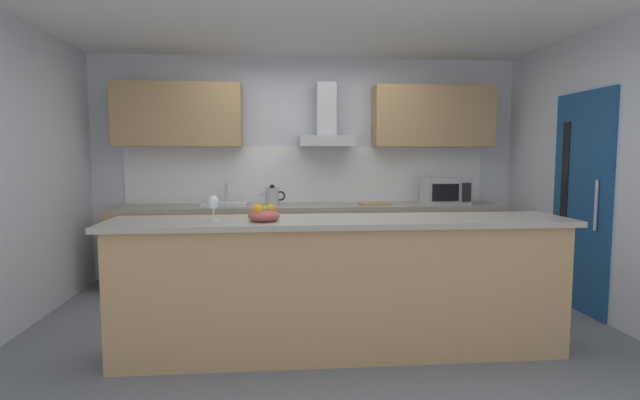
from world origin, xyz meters
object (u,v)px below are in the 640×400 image
sink (225,203)px  fruit_bowl (264,215)px  oven (327,243)px  range_hood (326,126)px  wine_glass (214,203)px  refrigerator (155,249)px  microwave (445,191)px  kettle (272,196)px  chopping_board (375,204)px

sink → fruit_bowl: bearing=-77.1°
oven → sink: sink is taller
oven → range_hood: 1.33m
wine_glass → fruit_bowl: wine_glass is taller
refrigerator → sink: (0.77, 0.01, 0.50)m
oven → wine_glass: bearing=-116.4°
oven → sink: size_ratio=1.60×
microwave → wine_glass: size_ratio=2.81×
kettle → sink: bearing=175.1°
sink → fruit_bowl: size_ratio=2.27×
range_hood → chopping_board: size_ratio=2.12×
kettle → wine_glass: bearing=-101.1°
refrigerator → range_hood: 2.35m
kettle → chopping_board: 1.16m
oven → fruit_bowl: (-0.66, -2.07, 0.59)m
kettle → range_hood: (0.62, 0.16, 0.78)m
oven → fruit_bowl: size_ratio=3.64×
microwave → range_hood: (-1.36, 0.16, 0.74)m
refrigerator → fruit_bowl: bearing=-58.8°
fruit_bowl → chopping_board: 2.38m
oven → fruit_bowl: 2.25m
microwave → fruit_bowl: microwave is taller
refrigerator → wine_glass: size_ratio=4.78×
wine_glass → kettle: bearing=78.9°
microwave → range_hood: range_hood is taller
microwave → fruit_bowl: (-2.02, -2.04, 0.00)m
range_hood → fruit_bowl: size_ratio=3.27×
refrigerator → sink: bearing=1.0°
range_hood → fruit_bowl: 2.41m
refrigerator → kettle: bearing=-1.4°
kettle → refrigerator: bearing=178.6°
range_hood → wine_glass: 2.47m
sink → range_hood: 1.43m
chopping_board → sink: bearing=178.8°
sink → range_hood: range_hood is taller
microwave → oven: bearing=178.8°
wine_glass → sink: bearing=93.6°
fruit_bowl → kettle: bearing=88.8°
kettle → chopping_board: kettle is taller
kettle → fruit_bowl: bearing=-91.2°
oven → wine_glass: size_ratio=4.50×
range_hood → fruit_bowl: range_hood is taller
oven → microwave: microwave is taller
kettle → range_hood: bearing=14.8°
refrigerator → oven: bearing=0.1°
oven → microwave: bearing=-1.2°
wine_glass → refrigerator: bearing=114.0°
refrigerator → wine_glass: wine_glass is taller
fruit_bowl → sink: bearing=102.9°
chopping_board → wine_glass: bearing=-127.6°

